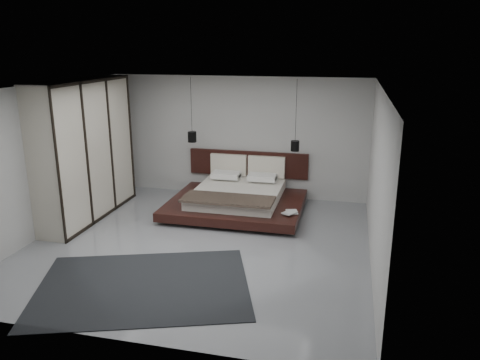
% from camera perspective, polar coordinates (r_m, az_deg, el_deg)
% --- Properties ---
extents(floor, '(6.00, 6.00, 0.00)m').
position_cam_1_polar(floor, '(8.62, -4.92, -7.69)').
color(floor, gray).
rests_on(floor, ground).
extents(ceiling, '(6.00, 6.00, 0.00)m').
position_cam_1_polar(ceiling, '(7.91, -5.41, 11.20)').
color(ceiling, white).
rests_on(ceiling, wall_back).
extents(wall_back, '(6.00, 0.00, 6.00)m').
position_cam_1_polar(wall_back, '(10.97, -0.21, 5.25)').
color(wall_back, '#B1B1AF').
rests_on(wall_back, floor).
extents(wall_front, '(6.00, 0.00, 6.00)m').
position_cam_1_polar(wall_front, '(5.54, -15.01, -6.42)').
color(wall_front, '#B1B1AF').
rests_on(wall_front, floor).
extents(wall_left, '(0.00, 6.00, 6.00)m').
position_cam_1_polar(wall_left, '(9.52, -22.57, 2.32)').
color(wall_left, '#B1B1AF').
rests_on(wall_left, floor).
extents(wall_right, '(0.00, 6.00, 6.00)m').
position_cam_1_polar(wall_right, '(7.77, 16.35, -0.00)').
color(wall_right, '#B1B1AF').
rests_on(wall_right, floor).
extents(lattice_screen, '(0.05, 0.90, 2.60)m').
position_cam_1_polar(lattice_screen, '(11.54, -15.32, 4.72)').
color(lattice_screen, black).
rests_on(lattice_screen, floor).
extents(bed, '(2.82, 2.41, 1.08)m').
position_cam_1_polar(bed, '(10.16, -0.30, -2.11)').
color(bed, black).
rests_on(bed, floor).
extents(book_lower, '(0.29, 0.34, 0.03)m').
position_cam_1_polar(book_lower, '(9.35, 5.68, -3.93)').
color(book_lower, '#99724C').
rests_on(book_lower, bed).
extents(book_upper, '(0.33, 0.35, 0.02)m').
position_cam_1_polar(book_upper, '(9.32, 5.54, -3.84)').
color(book_upper, '#99724C').
rests_on(book_upper, book_lower).
extents(pendant_left, '(0.19, 0.19, 1.43)m').
position_cam_1_polar(pendant_left, '(10.60, -5.86, 5.27)').
color(pendant_left, black).
rests_on(pendant_left, ceiling).
extents(pendant_right, '(0.18, 0.18, 1.52)m').
position_cam_1_polar(pendant_right, '(10.10, 6.72, 4.18)').
color(pendant_right, black).
rests_on(pendant_right, ceiling).
extents(wardrobe, '(0.68, 2.88, 2.83)m').
position_cam_1_polar(wardrobe, '(10.03, -18.42, 3.47)').
color(wardrobe, beige).
rests_on(wardrobe, floor).
extents(rug, '(3.66, 3.11, 0.01)m').
position_cam_1_polar(rug, '(7.31, -11.68, -12.52)').
color(rug, black).
rests_on(rug, floor).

